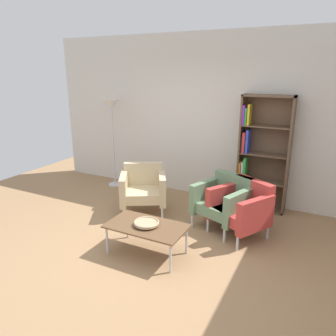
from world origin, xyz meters
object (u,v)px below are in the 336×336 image
object	(u,v)px
bookshelf_tall	(259,156)
decorative_bowl	(146,223)
armchair_corner_red	(143,188)
coffee_table_low	(147,228)
armchair_by_bookshelf	(242,207)
floor_lamp_torchiere	(112,114)
armchair_near_window	(224,201)

from	to	relation	value
bookshelf_tall	decorative_bowl	size ratio (longest dim) A/B	5.94
decorative_bowl	armchair_corner_red	distance (m)	1.32
bookshelf_tall	coffee_table_low	bearing A→B (deg)	-113.37
bookshelf_tall	armchair_by_bookshelf	world-z (taller)	bookshelf_tall
armchair_by_bookshelf	armchair_corner_red	bearing A→B (deg)	-151.35
floor_lamp_torchiere	armchair_by_bookshelf	bearing A→B (deg)	-17.31
armchair_corner_red	armchair_near_window	xyz separation A→B (m)	(1.36, 0.06, 0.00)
armchair_corner_red	floor_lamp_torchiere	bearing A→B (deg)	114.91
bookshelf_tall	armchair_corner_red	distance (m)	1.99
decorative_bowl	floor_lamp_torchiere	bearing A→B (deg)	134.39
armchair_by_bookshelf	floor_lamp_torchiere	distance (m)	3.14
armchair_corner_red	armchair_near_window	size ratio (longest dim) A/B	1.05
bookshelf_tall	coffee_table_low	xyz separation A→B (m)	(-0.92, -2.12, -0.54)
bookshelf_tall	coffee_table_low	distance (m)	2.37
decorative_bowl	armchair_by_bookshelf	xyz separation A→B (m)	(0.93, 1.06, -0.02)
bookshelf_tall	floor_lamp_torchiere	size ratio (longest dim) A/B	1.09
armchair_near_window	armchair_by_bookshelf	world-z (taller)	same
bookshelf_tall	armchair_near_window	distance (m)	1.12
armchair_corner_red	armchair_by_bookshelf	distance (m)	1.65
decorative_bowl	armchair_near_window	xyz separation A→B (m)	(0.64, 1.16, -0.02)
coffee_table_low	armchair_by_bookshelf	bearing A→B (deg)	48.55
armchair_near_window	floor_lamp_torchiere	xyz separation A→B (m)	(-2.54, 0.78, 1.03)
armchair_by_bookshelf	armchair_near_window	bearing A→B (deg)	-169.21
coffee_table_low	decorative_bowl	distance (m)	0.07
bookshelf_tall	armchair_by_bookshelf	bearing A→B (deg)	-89.10
bookshelf_tall	floor_lamp_torchiere	xyz separation A→B (m)	(-2.81, -0.18, 0.54)
armchair_corner_red	floor_lamp_torchiere	size ratio (longest dim) A/B	0.54
bookshelf_tall	armchair_corner_red	size ratio (longest dim) A/B	2.04
coffee_table_low	floor_lamp_torchiere	size ratio (longest dim) A/B	0.57
coffee_table_low	decorative_bowl	world-z (taller)	decorative_bowl
armchair_near_window	floor_lamp_torchiere	bearing A→B (deg)	-176.76
coffee_table_low	floor_lamp_torchiere	xyz separation A→B (m)	(-1.90, 1.94, 1.08)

